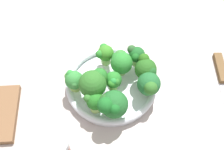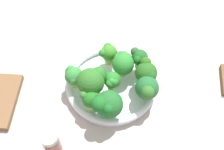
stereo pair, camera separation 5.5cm
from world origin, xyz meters
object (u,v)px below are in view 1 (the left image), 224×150
object	(u,v)px
bowl	(112,85)
broccoli_floret_0	(113,81)
broccoli_floret_8	(74,80)
broccoli_floret_3	(95,101)
broccoli_floret_4	(105,54)
broccoli_floret_5	(112,104)
pepper_shaker	(61,150)
broccoli_floret_2	(121,62)
knife	(224,83)
broccoli_floret_6	(149,85)
broccoli_floret_7	(136,55)
broccoli_floret_9	(146,68)
broccoli_floret_1	(94,83)

from	to	relation	value
bowl	broccoli_floret_0	xyz separation A→B (cm)	(0.60, -2.09, 4.97)
bowl	broccoli_floret_8	distance (cm)	10.62
broccoli_floret_3	broccoli_floret_4	world-z (taller)	broccoli_floret_4
broccoli_floret_5	pepper_shaker	size ratio (longest dim) A/B	0.97
broccoli_floret_2	broccoli_floret_8	xyz separation A→B (cm)	(-10.90, -6.51, -0.92)
broccoli_floret_2	knife	bearing A→B (deg)	2.76
broccoli_floret_3	broccoli_floret_6	size ratio (longest dim) A/B	0.83
broccoli_floret_7	broccoli_floret_9	distance (cm)	5.15
bowl	broccoli_floret_4	xyz separation A→B (cm)	(-2.60, 6.08, 4.97)
bowl	broccoli_floret_2	world-z (taller)	broccoli_floret_2
broccoli_floret_8	broccoli_floret_9	xyz separation A→B (cm)	(17.18, 4.94, 1.20)
broccoli_floret_1	knife	distance (cm)	35.13
broccoli_floret_4	broccoli_floret_3	bearing A→B (deg)	-91.09
broccoli_floret_0	knife	distance (cm)	30.27
broccoli_floret_9	broccoli_floret_4	bearing A→B (deg)	159.06
broccoli_floret_2	knife	xyz separation A→B (cm)	(27.60, 1.33, -6.55)
broccoli_floret_9	knife	world-z (taller)	broccoli_floret_9
broccoli_floret_1	broccoli_floret_9	distance (cm)	13.33
broccoli_floret_3	pepper_shaker	size ratio (longest dim) A/B	0.72
broccoli_floret_0	broccoli_floret_6	size ratio (longest dim) A/B	0.84
broccoli_floret_3	knife	xyz separation A→B (cm)	(32.34, 13.00, -5.72)
broccoli_floret_2	broccoli_floret_7	bearing A→B (deg)	37.69
broccoli_floret_0	broccoli_floret_7	xyz separation A→B (cm)	(4.87, 8.41, 0.35)
broccoli_floret_8	broccoli_floret_9	distance (cm)	17.92
broccoli_floret_0	broccoli_floret_7	bearing A→B (deg)	59.94
broccoli_floret_7	broccoli_floret_9	world-z (taller)	broccoli_floret_9
broccoli_floret_1	broccoli_floret_4	xyz separation A→B (cm)	(1.12, 10.17, -1.37)
broccoli_floret_3	broccoli_floret_9	world-z (taller)	broccoli_floret_9
broccoli_floret_5	broccoli_floret_8	size ratio (longest dim) A/B	1.34
broccoli_floret_6	pepper_shaker	size ratio (longest dim) A/B	0.86
broccoli_floret_8	broccoli_floret_4	bearing A→B (deg)	54.61
broccoli_floret_1	broccoli_floret_7	bearing A→B (deg)	48.57
broccoli_floret_4	bowl	bearing A→B (deg)	-66.83
broccoli_floret_3	broccoli_floret_0	bearing A→B (deg)	60.15
broccoli_floret_2	broccoli_floret_7	size ratio (longest dim) A/B	1.14
broccoli_floret_6	broccoli_floret_9	bearing A→B (deg)	104.14
broccoli_floret_4	pepper_shaker	world-z (taller)	broccoli_floret_4
broccoli_floret_4	pepper_shaker	distance (cm)	26.79
broccoli_floret_1	broccoli_floret_9	xyz separation A→B (cm)	(11.87, 6.05, -0.41)
broccoli_floret_0	broccoli_floret_4	bearing A→B (deg)	111.39
broccoli_floret_0	pepper_shaker	distance (cm)	20.19
broccoli_floret_1	broccoli_floret_9	bearing A→B (deg)	27.02
broccoli_floret_8	pepper_shaker	world-z (taller)	broccoli_floret_8
broccoli_floret_1	broccoli_floret_4	size ratio (longest dim) A/B	1.39
broccoli_floret_6	broccoli_floret_8	xyz separation A→B (cm)	(-18.29, -0.54, -0.81)
broccoli_floret_2	pepper_shaker	xyz separation A→B (cm)	(-10.44, -23.46, -3.03)
broccoli_floret_6	knife	size ratio (longest dim) A/B	0.26
broccoli_floret_4	broccoli_floret_8	distance (cm)	11.11
broccoli_floret_9	knife	bearing A→B (deg)	7.75
broccoli_floret_2	broccoli_floret_9	xyz separation A→B (cm)	(6.29, -1.57, 0.29)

